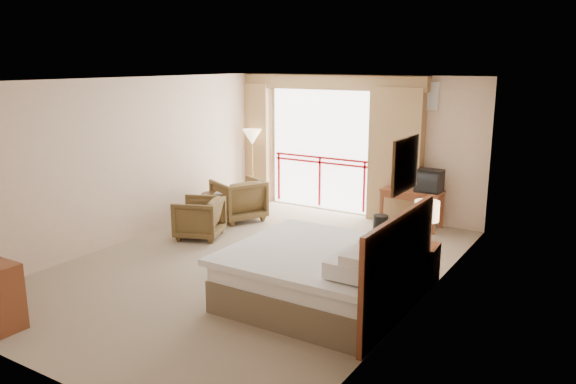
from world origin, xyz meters
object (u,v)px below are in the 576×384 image
Objects in this scene: desk at (413,198)px; side_table at (215,203)px; floor_lamp at (252,140)px; wastebasket at (381,224)px; bed at (324,274)px; table_lamp at (427,212)px; armchair_near at (200,237)px; tv at (429,181)px; armchair_far at (239,219)px; nightstand at (423,264)px.

side_table is at bearing -152.59° from desk.
wastebasket is at bearing -10.56° from floor_lamp.
bed is 1.67m from table_lamp.
wastebasket is 3.42m from floor_lamp.
floor_lamp is (-0.61, 2.43, 1.36)m from armchair_near.
tv is (0.30, -0.05, 0.35)m from desk.
side_table reaches higher than armchair_near.
tv is 1.16m from wastebasket.
wastebasket is 0.59× the size of side_table.
table_lamp reaches higher than tv.
floor_lamp reaches higher than desk.
floor_lamp is (-3.47, -0.12, 0.81)m from desk.
bed is at bearing -31.39° from side_table.
tv is at bearing 107.24° from table_lamp.
armchair_far is at bearing 57.95° from side_table.
nightstand is 0.63× the size of armchair_far.
side_table is 1.87m from floor_lamp.
table_lamp is 4.04m from armchair_near.
armchair_far is at bearing -66.68° from floor_lamp.
floor_lamp is at bearing 99.48° from side_table.
side_table is at bearing -140.41° from tv.
wastebasket is at bearing 128.47° from armchair_far.
armchair_far is at bearing 163.77° from table_lamp.
wastebasket is at bearing 127.83° from table_lamp.
table_lamp is 5.10m from floor_lamp.
floor_lamp is at bearing 135.21° from bed.
table_lamp is 1.30× the size of tv.
table_lamp is 1.04× the size of side_table.
side_table is (-3.43, 2.09, 0.00)m from bed.
nightstand is 2.27m from wastebasket.
desk is at bearing 139.58° from armchair_far.
floor_lamp is at bearing 172.34° from armchair_near.
armchair_far is at bearing 162.85° from armchair_near.
bed is at bearing -122.29° from table_lamp.
nightstand is 5.23m from floor_lamp.
armchair_far is at bearing -144.54° from tv.
side_table is at bearing 169.68° from table_lamp.
nightstand is at bearing 99.01° from armchair_far.
nightstand is 4.34m from side_table.
floor_lamp is at bearing -130.79° from armchair_far.
armchair_near is (-3.16, -2.50, -0.89)m from tv.
armchair_far is at bearing 142.02° from bed.
tv is 0.28× the size of floor_lamp.
armchair_near reaches higher than wastebasket.
desk is (-0.22, 3.78, 0.17)m from bed.
table_lamp is at bearing 85.28° from nightstand.
tv reaches higher than nightstand.
table_lamp is 0.37× the size of floor_lamp.
desk reaches higher than nightstand.
table_lamp is 2.53m from tv.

